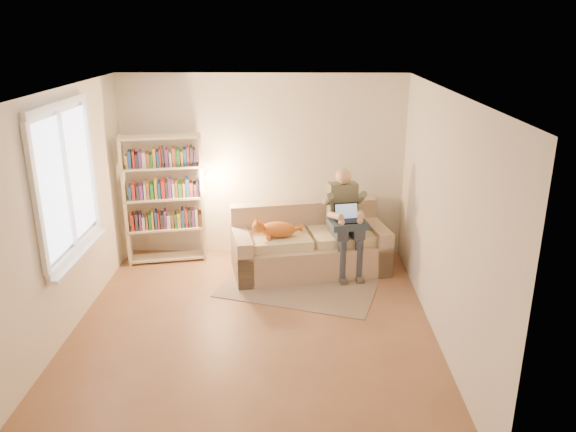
{
  "coord_description": "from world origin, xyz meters",
  "views": [
    {
      "loc": [
        0.48,
        -5.51,
        3.23
      ],
      "look_at": [
        0.38,
        1.0,
        0.99
      ],
      "focal_mm": 35.0,
      "sensor_mm": 36.0,
      "label": 1
    }
  ],
  "objects_px": {
    "cat": "(274,229)",
    "laptop": "(346,216)",
    "bookshelf": "(164,193)",
    "person": "(345,215)",
    "sofa": "(309,247)"
  },
  "relations": [
    {
      "from": "person",
      "to": "bookshelf",
      "type": "relative_size",
      "value": 0.78
    },
    {
      "from": "person",
      "to": "cat",
      "type": "height_order",
      "value": "person"
    },
    {
      "from": "person",
      "to": "bookshelf",
      "type": "height_order",
      "value": "bookshelf"
    },
    {
      "from": "person",
      "to": "cat",
      "type": "xyz_separation_m",
      "value": [
        -0.94,
        -0.17,
        -0.14
      ]
    },
    {
      "from": "cat",
      "to": "laptop",
      "type": "bearing_deg",
      "value": -8.47
    },
    {
      "from": "cat",
      "to": "bookshelf",
      "type": "distance_m",
      "value": 1.66
    },
    {
      "from": "laptop",
      "to": "bookshelf",
      "type": "height_order",
      "value": "bookshelf"
    },
    {
      "from": "sofa",
      "to": "person",
      "type": "distance_m",
      "value": 0.68
    },
    {
      "from": "sofa",
      "to": "bookshelf",
      "type": "height_order",
      "value": "bookshelf"
    },
    {
      "from": "cat",
      "to": "bookshelf",
      "type": "xyz_separation_m",
      "value": [
        -1.55,
        0.51,
        0.34
      ]
    },
    {
      "from": "laptop",
      "to": "person",
      "type": "bearing_deg",
      "value": 78.08
    },
    {
      "from": "cat",
      "to": "sofa",
      "type": "bearing_deg",
      "value": 14.77
    },
    {
      "from": "cat",
      "to": "laptop",
      "type": "height_order",
      "value": "laptop"
    },
    {
      "from": "laptop",
      "to": "bookshelf",
      "type": "xyz_separation_m",
      "value": [
        -2.48,
        0.46,
        0.17
      ]
    },
    {
      "from": "person",
      "to": "cat",
      "type": "distance_m",
      "value": 0.96
    }
  ]
}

